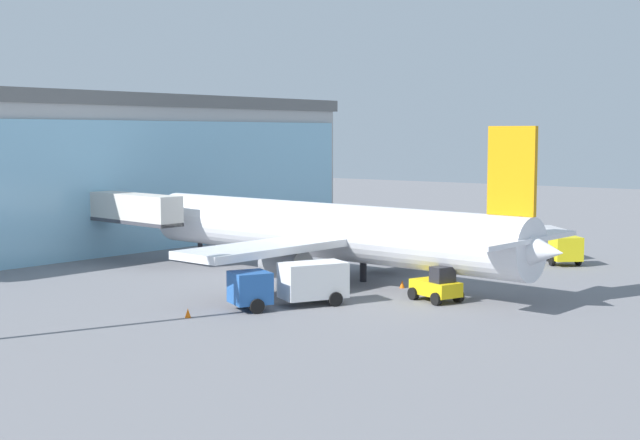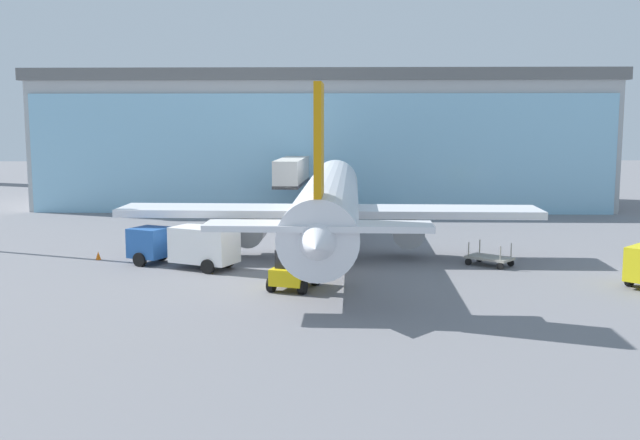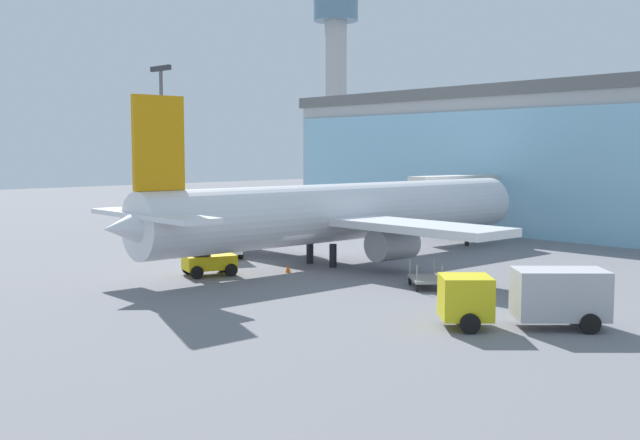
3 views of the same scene
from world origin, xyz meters
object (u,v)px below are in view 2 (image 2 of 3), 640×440
object	(u,v)px
airplane	(329,204)
safety_cone_nose	(340,268)
jet_bridge	(295,171)
pushback_tug	(293,272)
catering_truck	(186,244)
baggage_cart	(490,258)
safety_cone_wingtip	(98,256)

from	to	relation	value
airplane	safety_cone_nose	bearing A→B (deg)	-171.29
jet_bridge	airplane	distance (m)	20.45
safety_cone_nose	pushback_tug	bearing A→B (deg)	-123.21
catering_truck	pushback_tug	distance (m)	9.25
jet_bridge	pushback_tug	distance (m)	30.66
airplane	baggage_cart	xyz separation A→B (m)	(10.15, -4.00, -3.06)
catering_truck	pushback_tug	size ratio (longest dim) A/B	2.07
baggage_cart	pushback_tug	world-z (taller)	pushback_tug
jet_bridge	airplane	bearing A→B (deg)	-166.78
safety_cone_nose	safety_cone_wingtip	bearing A→B (deg)	163.72
jet_bridge	safety_cone_wingtip	world-z (taller)	jet_bridge
baggage_cart	pushback_tug	size ratio (longest dim) A/B	0.87
catering_truck	baggage_cart	world-z (taller)	catering_truck
jet_bridge	catering_truck	xyz separation A→B (m)	(-6.75, -24.23, -2.88)
catering_truck	baggage_cart	size ratio (longest dim) A/B	2.38
catering_truck	jet_bridge	bearing A→B (deg)	-78.35
jet_bridge	baggage_cart	xyz separation A→B (m)	(12.59, -24.29, -3.85)
pushback_tug	baggage_cart	bearing A→B (deg)	-44.05
pushback_tug	jet_bridge	bearing A→B (deg)	19.79
airplane	catering_truck	size ratio (longest dim) A/B	4.93
jet_bridge	safety_cone_wingtip	size ratio (longest dim) A/B	27.11
catering_truck	pushback_tug	bearing A→B (deg)	164.74
airplane	safety_cone_nose	world-z (taller)	airplane
pushback_tug	safety_cone_wingtip	size ratio (longest dim) A/B	6.58
airplane	catering_truck	distance (m)	10.22
catering_truck	safety_cone_nose	distance (m)	9.91
safety_cone_nose	safety_cone_wingtip	distance (m)	16.62
jet_bridge	safety_cone_wingtip	bearing A→B (deg)	155.06
airplane	baggage_cart	size ratio (longest dim) A/B	11.76
jet_bridge	pushback_tug	world-z (taller)	jet_bridge
pushback_tug	safety_cone_nose	bearing A→B (deg)	-13.53
safety_cone_nose	safety_cone_wingtip	world-z (taller)	same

